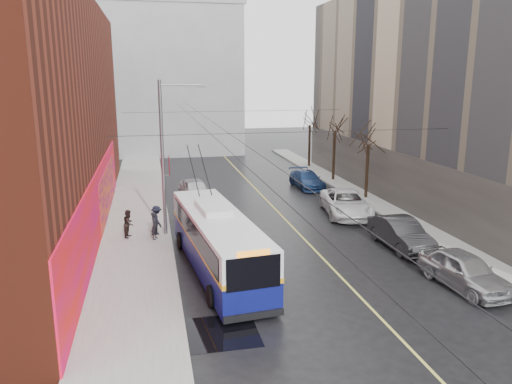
# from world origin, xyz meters

# --- Properties ---
(ground) EXTENTS (140.00, 140.00, 0.00)m
(ground) POSITION_xyz_m (0.00, 0.00, 0.00)
(ground) COLOR black
(ground) RESTS_ON ground
(sidewalk_left) EXTENTS (4.00, 60.00, 0.15)m
(sidewalk_left) POSITION_xyz_m (-8.00, 12.00, 0.07)
(sidewalk_left) COLOR gray
(sidewalk_left) RESTS_ON ground
(sidewalk_right) EXTENTS (2.00, 60.00, 0.15)m
(sidewalk_right) POSITION_xyz_m (9.00, 12.00, 0.07)
(sidewalk_right) COLOR gray
(sidewalk_right) RESTS_ON ground
(lane_line) EXTENTS (0.12, 50.00, 0.01)m
(lane_line) POSITION_xyz_m (1.50, 14.00, 0.00)
(lane_line) COLOR #BFB74C
(lane_line) RESTS_ON ground
(building_right) EXTENTS (14.06, 36.00, 16.00)m
(building_right) POSITION_xyz_m (16.99, 14.00, 7.99)
(building_right) COLOR tan
(building_right) RESTS_ON ground
(building_far) EXTENTS (20.50, 12.10, 18.00)m
(building_far) POSITION_xyz_m (-6.00, 44.99, 9.02)
(building_far) COLOR gray
(building_far) RESTS_ON ground
(streetlight_pole) EXTENTS (2.65, 0.60, 9.00)m
(streetlight_pole) POSITION_xyz_m (-6.14, 10.00, 4.85)
(streetlight_pole) COLOR slate
(streetlight_pole) RESTS_ON ground
(catenary_wires) EXTENTS (18.00, 60.00, 0.22)m
(catenary_wires) POSITION_xyz_m (-2.54, 14.77, 6.25)
(catenary_wires) COLOR black
(tree_near) EXTENTS (3.20, 3.20, 6.40)m
(tree_near) POSITION_xyz_m (9.00, 16.00, 4.98)
(tree_near) COLOR black
(tree_near) RESTS_ON ground
(tree_mid) EXTENTS (3.20, 3.20, 6.68)m
(tree_mid) POSITION_xyz_m (9.00, 23.00, 5.25)
(tree_mid) COLOR black
(tree_mid) RESTS_ON ground
(tree_far) EXTENTS (3.20, 3.20, 6.57)m
(tree_far) POSITION_xyz_m (9.00, 30.00, 5.14)
(tree_far) COLOR black
(tree_far) RESTS_ON ground
(puddle) EXTENTS (2.72, 2.64, 0.01)m
(puddle) POSITION_xyz_m (-4.75, -1.91, 0.00)
(puddle) COLOR black
(puddle) RESTS_ON ground
(pigeons_flying) EXTENTS (4.17, 3.29, 0.40)m
(pigeons_flying) POSITION_xyz_m (-2.57, 9.54, 7.00)
(pigeons_flying) COLOR slate
(trolleybus) EXTENTS (3.59, 11.54, 5.40)m
(trolleybus) POSITION_xyz_m (-4.00, 4.07, 1.50)
(trolleybus) COLOR #0B1056
(trolleybus) RESTS_ON ground
(parked_car_a) EXTENTS (2.44, 4.93, 1.61)m
(parked_car_a) POSITION_xyz_m (6.39, -0.19, 0.81)
(parked_car_a) COLOR #A1A2A6
(parked_car_a) RESTS_ON ground
(parked_car_b) EXTENTS (1.82, 4.96, 1.62)m
(parked_car_b) POSITION_xyz_m (6.21, 5.28, 0.81)
(parked_car_b) COLOR #29282B
(parked_car_b) RESTS_ON ground
(parked_car_c) EXTENTS (3.70, 6.35, 1.66)m
(parked_car_c) POSITION_xyz_m (5.80, 12.12, 0.83)
(parked_car_c) COLOR silver
(parked_car_c) RESTS_ON ground
(parked_car_d) EXTENTS (2.16, 4.96, 1.42)m
(parked_car_d) POSITION_xyz_m (5.80, 20.73, 0.71)
(parked_car_d) COLOR navy
(parked_car_d) RESTS_ON ground
(following_car) EXTENTS (2.54, 5.08, 1.66)m
(following_car) POSITION_xyz_m (-3.83, 18.12, 0.83)
(following_car) COLOR silver
(following_car) RESTS_ON ground
(pedestrian_a) EXTENTS (0.58, 0.68, 1.58)m
(pedestrian_a) POSITION_xyz_m (-6.92, 9.15, 0.94)
(pedestrian_a) COLOR black
(pedestrian_a) RESTS_ON sidewalk_left
(pedestrian_b) EXTENTS (0.82, 0.93, 1.61)m
(pedestrian_b) POSITION_xyz_m (-8.36, 9.82, 0.95)
(pedestrian_b) COLOR black
(pedestrian_b) RESTS_ON sidewalk_left
(pedestrian_c) EXTENTS (0.95, 1.24, 1.70)m
(pedestrian_c) POSITION_xyz_m (-6.79, 10.05, 1.00)
(pedestrian_c) COLOR black
(pedestrian_c) RESTS_ON sidewalk_left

